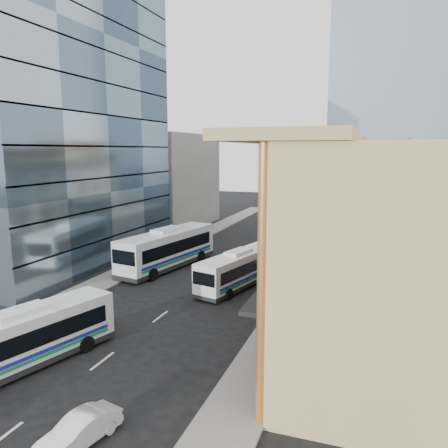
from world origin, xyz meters
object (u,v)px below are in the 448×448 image
at_px(bus_left_far, 168,248).
at_px(office_tower, 57,116).
at_px(bus_left_near, 23,338).
at_px(sedan_right, 79,431).
at_px(shophouse_tan, 373,261).
at_px(bus_right, 239,268).

bearing_deg(bus_left_far, office_tower, -164.96).
bearing_deg(office_tower, bus_left_near, -56.04).
bearing_deg(bus_left_far, sedan_right, -60.60).
bearing_deg(shophouse_tan, bus_right, 133.49).
xyz_separation_m(shophouse_tan, office_tower, (-31.00, 14.00, 9.00)).
bearing_deg(bus_right, shophouse_tan, -31.88).
xyz_separation_m(shophouse_tan, bus_left_far, (-19.30, 14.91, -3.96)).
bearing_deg(shophouse_tan, sedan_right, -136.25).
relative_size(bus_left_far, sedan_right, 3.53).
height_order(office_tower, bus_left_far, office_tower).
xyz_separation_m(office_tower, bus_right, (20.18, -2.59, -13.37)).
height_order(shophouse_tan, sedan_right, shophouse_tan).
bearing_deg(shophouse_tan, bus_left_far, 142.32).
bearing_deg(bus_left_near, bus_right, 85.05).
distance_m(shophouse_tan, office_tower, 35.19).
height_order(bus_right, sedan_right, bus_right).
bearing_deg(bus_left_far, bus_right, -11.82).
bearing_deg(bus_left_near, sedan_right, -16.03).
bearing_deg(bus_right, office_tower, -172.68).
bearing_deg(bus_right, sedan_right, -75.12).
xyz_separation_m(bus_left_near, bus_left_far, (-1.77, 20.90, 0.36)).
bearing_deg(sedan_right, shophouse_tan, 57.53).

